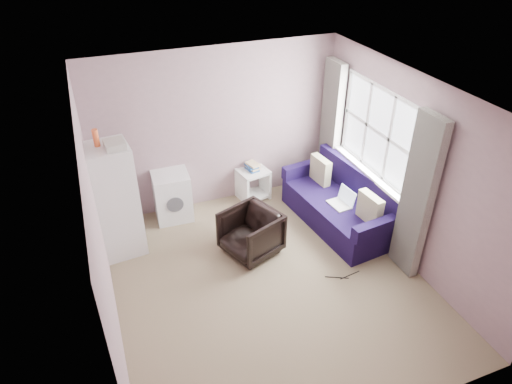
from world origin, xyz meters
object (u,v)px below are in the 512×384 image
(sofa, at_px, (342,205))
(fridge, at_px, (115,200))
(armchair, at_px, (251,231))
(washing_machine, at_px, (172,195))
(side_table, at_px, (252,181))

(sofa, bearing_deg, fridge, 163.83)
(armchair, bearing_deg, washing_machine, -167.56)
(fridge, height_order, side_table, fridge)
(armchair, xyz_separation_m, side_table, (0.52, 1.32, -0.06))
(side_table, relative_size, sofa, 0.31)
(armchair, xyz_separation_m, fridge, (-1.65, 0.71, 0.46))
(armchair, distance_m, sofa, 1.54)
(washing_machine, xyz_separation_m, sofa, (2.34, -1.07, -0.08))
(armchair, bearing_deg, sofa, 75.32)
(fridge, height_order, washing_machine, fridge)
(armchair, relative_size, sofa, 0.35)
(fridge, bearing_deg, washing_machine, 26.78)
(fridge, distance_m, washing_machine, 1.07)
(washing_machine, xyz_separation_m, side_table, (1.34, 0.08, -0.10))
(fridge, height_order, sofa, fridge)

